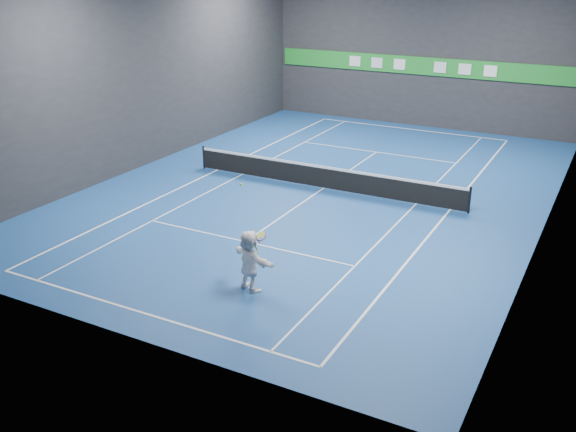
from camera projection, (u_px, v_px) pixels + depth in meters
The scene contains 19 objects.
ground at pixel (323, 188), 27.57m from camera, with size 26.00×26.00×0.00m, color navy.
wall_back at pixel (421, 48), 36.57m from camera, with size 18.00×0.10×9.00m, color #262729.
wall_front at pixel (95, 168), 15.24m from camera, with size 18.00×0.10×9.00m, color #262729.
wall_left at pixel (150, 67), 29.83m from camera, with size 0.10×26.00×9.00m, color #262729.
wall_right at pixel (564, 105), 21.98m from camera, with size 0.10×26.00×9.00m, color #262729.
baseline_near at pixel (142, 312), 17.81m from camera, with size 10.98×0.08×0.01m, color white.
baseline_far at pixel (410, 129), 37.32m from camera, with size 10.98×0.08×0.01m, color white.
sideline_doubles_left at pixel (217, 170), 29.96m from camera, with size 0.08×23.78×0.01m, color white.
sideline_doubles_right at pixel (450, 210), 25.17m from camera, with size 0.08×23.78×0.01m, color white.
sideline_singles_left at pixel (242, 174), 29.36m from camera, with size 0.06×23.78×0.01m, color white.
sideline_singles_right at pixel (416, 204), 25.77m from camera, with size 0.06×23.78×0.01m, color white.
service_line_near at pixel (245, 242), 22.31m from camera, with size 8.23×0.06×0.01m, color white.
service_line_far at pixel (376, 152), 32.82m from camera, with size 8.23×0.06×0.01m, color white.
center_service_line at pixel (323, 188), 27.56m from camera, with size 0.06×12.80×0.01m, color white.
player at pixel (250, 260), 18.75m from camera, with size 1.74×0.56×1.88m, color white.
tennis_ball at pixel (241, 184), 18.27m from camera, with size 0.07×0.07×0.07m, color #EFF528.
tennis_net at pixel (324, 176), 27.37m from camera, with size 12.50×0.10×1.07m.
sponsor_banner at pixel (420, 66), 36.89m from camera, with size 17.64×0.11×1.00m.
tennis_racket at pixel (260, 238), 18.36m from camera, with size 0.42×0.35×0.70m.
Camera 1 is at (10.90, -23.72, 9.07)m, focal length 40.00 mm.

